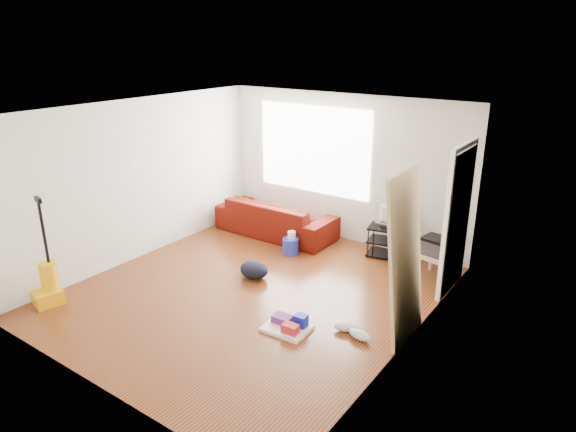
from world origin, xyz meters
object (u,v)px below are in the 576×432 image
Objects in this scene: tv_stand at (391,242)px; bucket at (291,253)px; vacuum at (48,285)px; backpack at (254,277)px; side_table at (437,258)px; sofa at (276,234)px; cleaning_tray at (289,325)px.

tv_stand is 3.00× the size of bucket.
tv_stand is at bearing 66.51° from vacuum.
backpack is at bearing -86.55° from bucket.
sofa is at bearing 177.86° from side_table.
bucket is at bearing -160.75° from tv_stand.
cleaning_tray is at bearing -55.72° from bucket.
sofa is 3.00m from side_table.
sofa reaches higher than cleaning_tray.
cleaning_tray reaches higher than backpack.
tv_stand reaches higher than side_table.
vacuum is at bearing -156.48° from cleaning_tray.
bucket is at bearing 95.66° from backpack.
cleaning_tray is (1.30, -1.90, 0.06)m from bucket.
side_table is 2.22× the size of bucket.
side_table is 5.37m from vacuum.
backpack is at bearing -146.16° from side_table.
vacuum reaches higher than bucket.
bucket is 0.59× the size of backpack.
sofa is 4.86× the size of backpack.
backpack is 0.30× the size of vacuum.
vacuum reaches higher than cleaning_tray.
cleaning_tray is 3.25m from vacuum.
tv_stand is 1.63m from bucket.
side_table is (0.88, -0.38, 0.08)m from tv_stand.
vacuum is (-1.74, -2.16, 0.27)m from backpack.
sofa is 8.27× the size of bucket.
vacuum is (-3.07, -4.02, 0.01)m from tv_stand.
vacuum is (-2.98, -1.30, 0.21)m from cleaning_tray.
tv_stand is 2.30m from backpack.
side_table reaches higher than cleaning_tray.
backpack is at bearing 115.79° from sofa.
vacuum is at bearing -126.66° from backpack.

